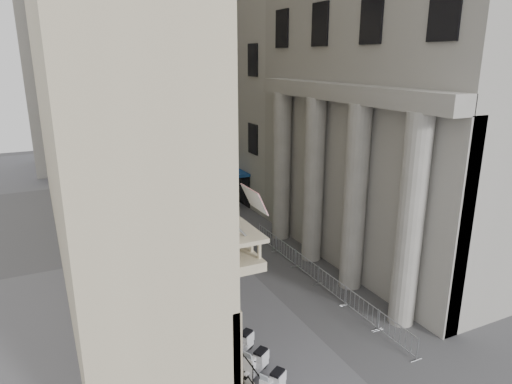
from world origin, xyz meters
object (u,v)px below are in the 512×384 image
(pedestrian_b, at_px, (174,179))
(security_tent, at_px, (150,179))
(street_lamp, at_px, (173,180))
(info_kiosk, at_px, (160,227))
(pedestrian_a, at_px, (185,202))

(pedestrian_b, bearing_deg, security_tent, 91.72)
(street_lamp, distance_m, pedestrian_b, 18.22)
(street_lamp, relative_size, info_kiosk, 4.58)
(street_lamp, relative_size, pedestrian_b, 5.51)
(street_lamp, bearing_deg, pedestrian_b, 98.98)
(street_lamp, height_order, pedestrian_b, street_lamp)
(info_kiosk, xyz_separation_m, pedestrian_a, (3.36, 5.11, -0.11))
(street_lamp, xyz_separation_m, info_kiosk, (0.13, 4.37, -4.38))
(pedestrian_b, bearing_deg, info_kiosk, 101.51)
(security_tent, height_order, street_lamp, street_lamp)
(pedestrian_b, bearing_deg, pedestrian_a, 112.21)
(pedestrian_a, relative_size, pedestrian_b, 1.08)
(info_kiosk, distance_m, pedestrian_a, 6.12)
(street_lamp, bearing_deg, info_kiosk, 112.80)
(security_tent, relative_size, pedestrian_a, 2.45)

